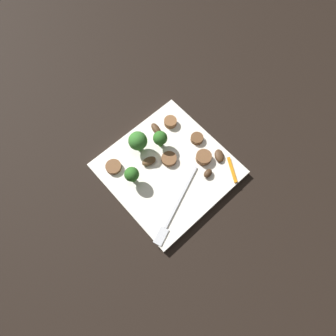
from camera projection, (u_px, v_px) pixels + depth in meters
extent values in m
plane|color=black|center=(168.00, 171.00, 0.66)|extent=(1.40, 1.40, 0.00)
cube|color=white|center=(168.00, 169.00, 0.66)|extent=(0.25, 0.25, 0.02)
cube|color=silver|center=(181.00, 196.00, 0.62)|extent=(0.14, 0.06, 0.00)
cube|color=silver|center=(161.00, 236.00, 0.59)|extent=(0.04, 0.03, 0.00)
cylinder|color=#408630|center=(139.00, 146.00, 0.65)|extent=(0.01, 0.01, 0.03)
sphere|color=#387A2D|center=(138.00, 141.00, 0.63)|extent=(0.04, 0.04, 0.04)
cylinder|color=#347525|center=(133.00, 178.00, 0.63)|extent=(0.01, 0.01, 0.03)
sphere|color=#2D6B23|center=(132.00, 174.00, 0.61)|extent=(0.03, 0.03, 0.03)
cylinder|color=#347525|center=(160.00, 142.00, 0.66)|extent=(0.01, 0.01, 0.02)
sphere|color=#2D6B23|center=(160.00, 138.00, 0.64)|extent=(0.03, 0.03, 0.03)
cylinder|color=brown|center=(197.00, 138.00, 0.67)|extent=(0.03, 0.03, 0.01)
cylinder|color=brown|center=(114.00, 167.00, 0.64)|extent=(0.04, 0.04, 0.01)
cylinder|color=brown|center=(204.00, 157.00, 0.65)|extent=(0.04, 0.04, 0.01)
cylinder|color=brown|center=(170.00, 122.00, 0.68)|extent=(0.04, 0.04, 0.01)
cylinder|color=brown|center=(169.00, 159.00, 0.65)|extent=(0.05, 0.05, 0.01)
ellipsoid|color=#4C331E|center=(156.00, 129.00, 0.68)|extent=(0.02, 0.03, 0.01)
ellipsoid|color=brown|center=(149.00, 161.00, 0.65)|extent=(0.04, 0.03, 0.01)
ellipsoid|color=#4C331E|center=(219.00, 156.00, 0.65)|extent=(0.03, 0.04, 0.01)
ellipsoid|color=#422B19|center=(208.00, 173.00, 0.64)|extent=(0.02, 0.02, 0.01)
cube|color=orange|center=(232.00, 170.00, 0.64)|extent=(0.03, 0.05, 0.00)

